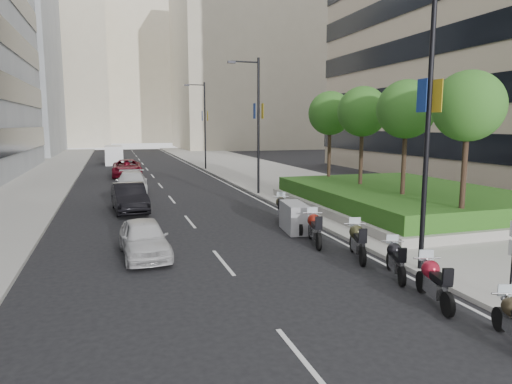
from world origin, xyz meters
name	(u,v)px	position (x,y,z in m)	size (l,w,h in m)	color
ground	(311,299)	(0.00, 0.00, 0.00)	(160.00, 160.00, 0.00)	black
sidewalk_right	(267,174)	(9.00, 30.00, 0.07)	(10.00, 100.00, 0.15)	#9E9B93
sidewalk_left	(23,182)	(-12.00, 30.00, 0.07)	(8.00, 100.00, 0.15)	#9E9B93
lane_edge	(212,176)	(3.70, 30.00, 0.01)	(0.12, 100.00, 0.01)	silver
lane_centre	(155,178)	(-1.50, 30.00, 0.01)	(0.12, 100.00, 0.01)	silver
building_cream_right	(248,58)	(22.00, 80.00, 18.00)	(28.00, 24.00, 36.00)	#B7AD93
building_cream_left	(45,67)	(-18.00, 100.00, 17.00)	(26.00, 24.00, 34.00)	#B7AD93
building_cream_centre	(135,71)	(2.00, 120.00, 19.00)	(30.00, 24.00, 38.00)	#B7AD93
planter	(403,206)	(10.00, 10.00, 0.35)	(10.00, 14.00, 0.40)	#9E9A93
hedge	(403,195)	(10.00, 10.00, 0.95)	(9.40, 13.40, 0.80)	#174C15
tree_0	(468,107)	(8.50, 4.00, 5.42)	(2.80, 2.80, 6.30)	#332319
tree_1	(406,110)	(8.50, 8.00, 5.42)	(2.80, 2.80, 6.30)	#332319
tree_2	(363,112)	(8.50, 12.00, 5.42)	(2.80, 2.80, 6.30)	#332319
tree_3	(330,114)	(8.50, 16.00, 5.42)	(2.80, 2.80, 6.30)	#332319
lamp_post_0	(424,113)	(4.14, 1.00, 5.07)	(2.34, 0.45, 9.00)	black
lamp_post_1	(256,119)	(4.14, 18.00, 5.07)	(2.34, 0.45, 9.00)	black
lamp_post_2	(203,121)	(4.14, 36.00, 5.07)	(2.34, 0.45, 9.00)	black
motorcycle_1	(434,282)	(2.99, -1.26, 0.60)	(0.88, 2.20, 1.12)	black
motorcycle_2	(396,260)	(3.27, 0.86, 0.56)	(0.95, 2.02, 1.05)	black
motorcycle_3	(357,241)	(3.17, 3.02, 0.62)	(0.99, 2.26, 1.17)	black
motorcycle_4	(315,229)	(2.56, 5.28, 0.63)	(0.90, 2.33, 1.18)	black
motorcycle_5	(294,218)	(2.57, 7.46, 0.65)	(1.12, 2.25, 1.30)	black
motorcycle_6	(281,209)	(2.80, 9.73, 0.63)	(1.06, 2.25, 1.17)	black
car_a	(144,238)	(-4.04, 5.56, 0.68)	(1.60, 3.97, 1.35)	silver
car_b	(129,198)	(-4.20, 14.62, 0.77)	(1.63, 4.68, 1.54)	black
car_c	(132,183)	(-3.80, 21.37, 0.75)	(2.10, 5.15, 1.50)	silver
car_d	(127,168)	(-3.74, 32.19, 0.78)	(2.58, 5.59, 1.55)	maroon
delivery_van	(114,156)	(-4.79, 46.13, 1.02)	(2.07, 5.25, 2.19)	white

